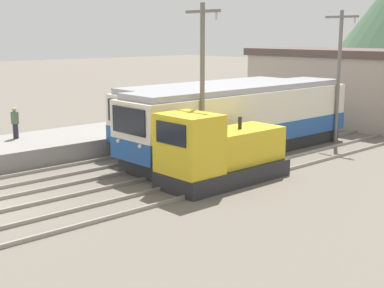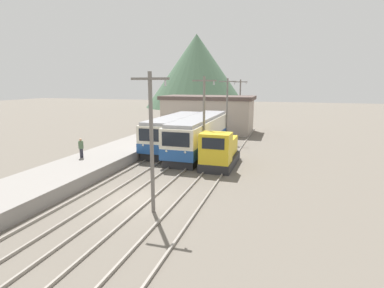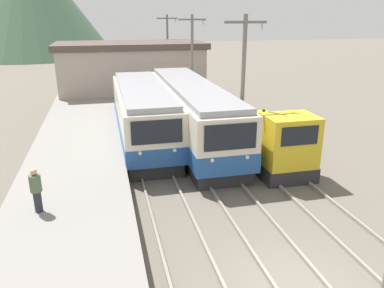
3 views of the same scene
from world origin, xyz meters
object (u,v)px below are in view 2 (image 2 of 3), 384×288
object	(u,v)px
catenary_mast_near	(152,138)
person_on_platform	(81,147)
shunting_locomotive	(220,152)
catenary_mast_mid	(204,117)
catenary_mast_distant	(240,102)
catenary_mast_far	(227,108)
commuter_train_left	(175,134)
commuter_train_center	(200,135)

from	to	relation	value
catenary_mast_near	person_on_platform	bearing A→B (deg)	146.33
shunting_locomotive	catenary_mast_mid	bearing A→B (deg)	162.08
person_on_platform	catenary_mast_mid	bearing A→B (deg)	26.38
catenary_mast_near	catenary_mast_distant	xyz separation A→B (m)	(0.00, 30.87, 0.00)
catenary_mast_distant	person_on_platform	distance (m)	26.59
catenary_mast_mid	catenary_mast_far	distance (m)	10.29
catenary_mast_near	commuter_train_left	bearing A→B (deg)	106.09
commuter_train_center	catenary_mast_mid	size ratio (longest dim) A/B	1.95
catenary_mast_near	person_on_platform	distance (m)	10.87
catenary_mast_far	catenary_mast_mid	bearing A→B (deg)	-90.00
commuter_train_center	person_on_platform	bearing A→B (deg)	-130.49
shunting_locomotive	catenary_mast_far	xyz separation A→B (m)	(-1.49, 10.77, 2.73)
commuter_train_left	catenary_mast_near	distance (m)	15.72
catenary_mast_mid	catenary_mast_distant	xyz separation A→B (m)	(0.00, 20.58, 0.00)
commuter_train_left	catenary_mast_mid	bearing A→B (deg)	-47.13
catenary_mast_mid	catenary_mast_near	bearing A→B (deg)	-90.00
commuter_train_center	catenary_mast_far	distance (m)	6.67
person_on_platform	commuter_train_left	bearing A→B (deg)	63.27
shunting_locomotive	catenary_mast_mid	xyz separation A→B (m)	(-1.49, 0.48, 2.73)
commuter_train_center	catenary_mast_distant	size ratio (longest dim) A/B	1.95
shunting_locomotive	person_on_platform	size ratio (longest dim) A/B	3.65
commuter_train_left	person_on_platform	size ratio (longest dim) A/B	7.49
catenary_mast_distant	commuter_train_left	bearing A→B (deg)	-105.12
commuter_train_center	shunting_locomotive	size ratio (longest dim) A/B	2.47
commuter_train_center	catenary_mast_far	size ratio (longest dim) A/B	1.95
shunting_locomotive	catenary_mast_near	xyz separation A→B (m)	(-1.49, -9.81, 2.73)
catenary_mast_far	person_on_platform	world-z (taller)	catenary_mast_far
catenary_mast_mid	commuter_train_left	bearing A→B (deg)	132.87
commuter_train_left	person_on_platform	bearing A→B (deg)	-116.73
catenary_mast_mid	commuter_train_center	bearing A→B (deg)	109.68
commuter_train_left	catenary_mast_near	xyz separation A→B (m)	(4.31, -14.93, 2.35)
commuter_train_left	shunting_locomotive	xyz separation A→B (m)	(5.80, -5.12, -0.38)
commuter_train_center	catenary_mast_distant	distance (m)	16.60
commuter_train_left	catenary_mast_far	size ratio (longest dim) A/B	1.62
shunting_locomotive	catenary_mast_distant	distance (m)	21.29
catenary_mast_near	catenary_mast_far	bearing A→B (deg)	90.00
commuter_train_left	commuter_train_center	world-z (taller)	commuter_train_center
commuter_train_left	person_on_platform	world-z (taller)	commuter_train_left
commuter_train_center	catenary_mast_near	xyz separation A→B (m)	(1.51, -14.51, 2.31)
catenary_mast_near	person_on_platform	size ratio (longest dim) A/B	4.63
commuter_train_center	catenary_mast_mid	distance (m)	5.04
commuter_train_center	catenary_mast_near	size ratio (longest dim) A/B	1.95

